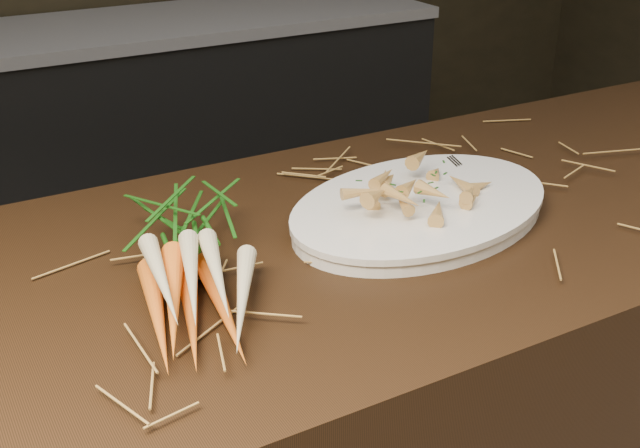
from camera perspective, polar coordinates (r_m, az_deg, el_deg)
The scene contains 7 objects.
main_counter at distance 1.49m, azimuth 6.75°, elevation -14.96°, with size 2.40×0.70×0.90m, color black.
back_counter at distance 3.11m, azimuth -9.19°, elevation 6.77°, with size 1.82×0.62×0.84m.
straw_bedding at distance 1.24m, azimuth 7.84°, elevation 1.25°, with size 1.40×0.60×0.02m, color olive, non-canonical shape.
root_veg_bunch at distance 1.06m, azimuth -9.65°, elevation -1.58°, with size 0.24×0.46×0.08m.
serving_platter at distance 1.22m, azimuth 7.18°, elevation 0.99°, with size 0.45×0.30×0.02m, color white, non-canonical shape.
roasted_veg_heap at distance 1.21m, azimuth 7.28°, elevation 2.59°, with size 0.22×0.16×0.05m, color #B78345, non-canonical shape.
serving_fork at distance 1.33m, azimuth 12.42°, elevation 3.24°, with size 0.02×0.17×0.00m, color silver.
Camera 1 is at (-0.70, -0.59, 1.42)m, focal length 45.00 mm.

